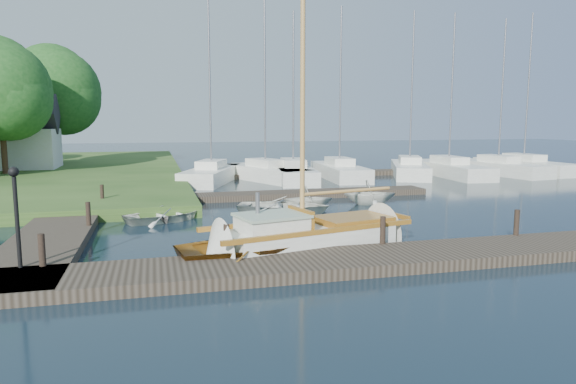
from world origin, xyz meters
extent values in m
plane|color=black|center=(0.00, 0.00, 0.00)|extent=(160.00, 160.00, 0.00)
cube|color=#2C251C|center=(0.00, -6.00, 0.15)|extent=(18.00, 2.20, 0.30)
cube|color=#2C251C|center=(-8.00, 2.00, 0.15)|extent=(2.20, 18.00, 0.30)
cube|color=#2C251C|center=(2.00, 6.50, 0.15)|extent=(14.00, 1.60, 0.30)
cube|color=#2C251C|center=(10.00, 16.00, 0.15)|extent=(30.00, 1.60, 0.30)
cylinder|color=black|center=(-7.50, -5.00, 0.70)|extent=(0.16, 0.16, 0.80)
cylinder|color=black|center=(-3.00, -5.00, 0.70)|extent=(0.16, 0.16, 0.80)
cylinder|color=black|center=(1.50, -5.00, 0.70)|extent=(0.16, 0.16, 0.80)
cylinder|color=black|center=(6.00, -5.00, 0.70)|extent=(0.16, 0.16, 0.80)
cylinder|color=black|center=(-7.00, 0.00, 0.70)|extent=(0.16, 0.16, 0.80)
cylinder|color=black|center=(-7.00, 5.00, 0.70)|extent=(0.16, 0.16, 0.80)
cylinder|color=black|center=(-8.00, -5.00, 1.40)|extent=(0.10, 0.10, 2.20)
sphere|color=black|center=(-8.00, -5.00, 2.62)|extent=(0.24, 0.24, 0.24)
cube|color=beige|center=(-0.44, -4.00, 0.23)|extent=(5.33, 3.11, 0.90)
cone|color=beige|center=(2.53, -3.29, 0.23)|extent=(1.72, 2.21, 1.96)
cone|color=beige|center=(-3.31, -4.68, 0.23)|extent=(1.43, 2.14, 1.96)
cube|color=brown|center=(-0.66, -3.08, 0.74)|extent=(6.06, 1.56, 0.14)
cube|color=brown|center=(-0.22, -4.91, 0.74)|extent=(6.06, 1.56, 0.14)
cube|color=brown|center=(2.87, -3.21, 0.74)|extent=(0.37, 1.10, 0.14)
cube|color=beige|center=(-1.60, -4.28, 0.90)|extent=(2.08, 1.78, 0.44)
cube|color=#9BB299|center=(-1.60, -4.28, 1.15)|extent=(2.20, 1.90, 0.08)
cube|color=brown|center=(-0.68, -4.06, 0.98)|extent=(0.44, 1.39, 0.60)
cylinder|color=slate|center=(-1.97, -4.05, 1.48)|extent=(0.12, 0.12, 0.60)
cube|color=brown|center=(1.12, -3.63, 0.78)|extent=(2.49, 1.97, 0.20)
cylinder|color=#A98640|center=(-0.63, -4.04, 4.88)|extent=(0.14, 0.14, 8.40)
cylinder|color=#A98640|center=(0.92, -3.67, 1.68)|extent=(3.14, 0.84, 0.10)
imported|color=brown|center=(-2.12, -4.49, 0.45)|extent=(4.84, 3.83, 0.90)
imported|color=beige|center=(-4.41, 1.76, 0.33)|extent=(3.75, 3.23, 0.65)
imported|color=beige|center=(1.70, 2.93, 0.56)|extent=(2.28, 2.01, 1.12)
imported|color=beige|center=(0.35, 2.05, 0.39)|extent=(4.53, 3.90, 0.79)
imported|color=beige|center=(4.79, 3.39, 0.62)|extent=(2.72, 2.48, 1.24)
cube|color=beige|center=(-1.28, 14.09, 0.45)|extent=(4.78, 7.81, 0.90)
cube|color=beige|center=(-1.28, 14.09, 1.15)|extent=(2.26, 2.96, 0.50)
cylinder|color=slate|center=(-1.28, 14.09, 6.31)|extent=(0.12, 0.12, 10.83)
cube|color=beige|center=(2.23, 14.27, 0.45)|extent=(4.95, 7.97, 0.90)
cube|color=beige|center=(2.23, 14.27, 1.15)|extent=(2.32, 3.03, 0.50)
cylinder|color=slate|center=(2.23, 14.27, 6.15)|extent=(0.12, 0.12, 10.50)
cube|color=beige|center=(4.01, 13.92, 0.45)|extent=(3.38, 8.63, 0.90)
cube|color=beige|center=(4.01, 13.92, 1.15)|extent=(1.81, 3.11, 0.50)
cylinder|color=slate|center=(4.01, 13.92, 5.80)|extent=(0.12, 0.12, 9.81)
cube|color=beige|center=(7.36, 14.30, 0.45)|extent=(2.85, 8.12, 0.90)
cube|color=beige|center=(7.36, 14.30, 1.15)|extent=(1.63, 2.89, 0.50)
cylinder|color=slate|center=(7.36, 14.30, 6.08)|extent=(0.12, 0.12, 10.35)
cube|color=beige|center=(12.64, 14.40, 0.45)|extent=(5.26, 8.30, 0.90)
cube|color=beige|center=(12.64, 14.40, 1.15)|extent=(2.42, 3.16, 0.50)
cylinder|color=slate|center=(12.64, 14.40, 6.08)|extent=(0.12, 0.12, 10.36)
cube|color=beige|center=(15.35, 13.74, 0.45)|extent=(2.77, 8.99, 0.90)
cube|color=beige|center=(15.35, 13.74, 1.15)|extent=(1.60, 3.19, 0.50)
cylinder|color=slate|center=(15.35, 13.74, 6.02)|extent=(0.12, 0.12, 10.24)
cube|color=beige|center=(19.37, 13.70, 0.45)|extent=(3.30, 8.31, 0.90)
cube|color=beige|center=(19.37, 13.70, 1.15)|extent=(1.78, 2.99, 0.50)
cylinder|color=slate|center=(19.37, 13.70, 5.92)|extent=(0.12, 0.12, 10.04)
cube|color=beige|center=(22.25, 14.57, 0.45)|extent=(2.85, 8.93, 0.90)
cube|color=beige|center=(22.25, 14.57, 1.15)|extent=(1.62, 3.17, 0.50)
cylinder|color=slate|center=(22.25, 14.57, 6.28)|extent=(0.12, 0.12, 10.76)
cube|color=beige|center=(-14.00, 22.00, 1.90)|extent=(5.00, 4.00, 2.80)
cube|color=#2A292F|center=(-14.00, 22.00, 4.34)|extent=(5.25, 2.88, 2.88)
cylinder|color=#332114|center=(-14.00, 18.00, 2.21)|extent=(0.36, 0.36, 3.42)
sphere|color=#174717|center=(-14.00, 18.00, 5.73)|extent=(6.27, 6.27, 6.27)
sphere|color=#174717|center=(-13.50, 17.70, 5.25)|extent=(5.32, 5.32, 5.32)
cylinder|color=#332114|center=(-12.00, 26.00, 2.34)|extent=(0.36, 0.36, 3.67)
sphere|color=#174717|center=(-12.00, 26.00, 6.11)|extent=(6.73, 6.73, 6.73)
sphere|color=#174717|center=(-11.50, 25.70, 5.60)|extent=(5.71, 5.71, 5.71)
sphere|color=#174717|center=(-12.40, 26.40, 6.82)|extent=(6.12, 6.12, 6.12)
camera|label=1|loc=(-4.80, -18.26, 3.78)|focal=32.00mm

